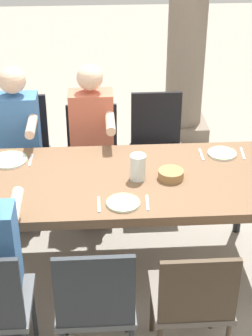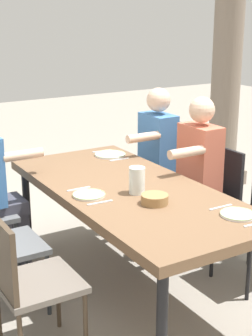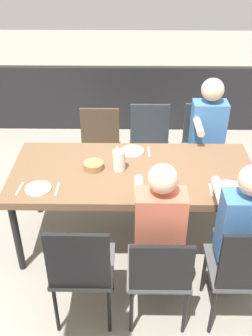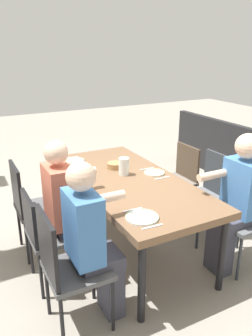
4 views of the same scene
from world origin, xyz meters
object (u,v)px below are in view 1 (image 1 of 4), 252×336
(chair_east_south, at_px, (193,298))
(bread_basket, at_px, (171,174))
(dining_table, at_px, (120,186))
(chair_mid_south, at_px, (95,301))
(plate_0, at_px, (9,160))
(chair_west_north, at_px, (22,147))
(diner_man_white, at_px, (18,144))
(plate_1, at_px, (123,203))
(chair_mid_north, at_px, (92,150))
(diner_woman_green, at_px, (92,142))
(water_pitcher, at_px, (138,168))
(plate_2, at_px, (222,153))
(chair_east_north, at_px, (157,144))

(chair_east_south, relative_size, bread_basket, 5.20)
(dining_table, relative_size, chair_mid_south, 2.23)
(plate_0, bearing_deg, chair_west_north, 89.19)
(diner_man_white, bearing_deg, bread_basket, -33.01)
(chair_mid_south, distance_m, plate_1, 0.66)
(bread_basket, bearing_deg, dining_table, 176.11)
(chair_mid_south, relative_size, chair_east_south, 1.06)
(dining_table, xyz_separation_m, chair_mid_north, (-0.18, 0.89, -0.20))
(chair_mid_south, relative_size, bread_basket, 5.49)
(dining_table, bearing_deg, diner_woman_green, 104.49)
(chair_mid_south, xyz_separation_m, water_pitcher, (0.30, 0.88, 0.32))
(chair_west_north, xyz_separation_m, diner_man_white, (0.00, -0.21, 0.14))
(chair_east_south, xyz_separation_m, water_pitcher, (-0.24, 0.87, 0.33))
(plate_0, distance_m, bread_basket, 1.15)
(chair_west_north, height_order, chair_east_south, chair_west_north)
(diner_man_white, distance_m, water_pitcher, 1.13)
(chair_east_south, bearing_deg, diner_man_white, 125.16)
(plate_0, xyz_separation_m, plate_2, (1.52, 0.00, 0.00))
(chair_mid_north, xyz_separation_m, water_pitcher, (0.30, -0.90, 0.34))
(chair_east_north, distance_m, plate_1, 1.27)
(chair_east_north, distance_m, plate_2, 0.76)
(diner_man_white, relative_size, water_pitcher, 7.30)
(dining_table, distance_m, chair_mid_north, 0.93)
(chair_mid_south, distance_m, diner_man_white, 1.69)
(plate_0, xyz_separation_m, water_pitcher, (0.88, -0.30, 0.07))
(chair_east_south, bearing_deg, chair_mid_south, -179.48)
(chair_mid_north, height_order, plate_0, chair_mid_north)
(dining_table, relative_size, diner_man_white, 1.61)
(diner_man_white, bearing_deg, chair_mid_south, -70.12)
(chair_mid_north, distance_m, diner_man_white, 0.63)
(dining_table, relative_size, bread_basket, 12.24)
(chair_east_south, height_order, plate_1, chair_east_south)
(dining_table, distance_m, chair_west_north, 1.18)
(chair_mid_south, bearing_deg, plate_2, 51.61)
(chair_west_north, xyz_separation_m, plate_1, (0.76, -1.20, 0.22))
(chair_east_north, bearing_deg, chair_east_south, -90.00)
(chair_east_north, height_order, water_pitcher, chair_east_north)
(diner_woman_green, bearing_deg, bread_basket, -53.89)
(dining_table, distance_m, chair_east_north, 0.98)
(chair_mid_north, distance_m, chair_mid_south, 1.78)
(chair_mid_north, height_order, chair_east_south, chair_east_south)
(diner_woman_green, xyz_separation_m, diner_man_white, (-0.57, -0.00, 0.00))
(chair_east_south, height_order, diner_man_white, diner_man_white)
(chair_east_south, xyz_separation_m, diner_man_white, (-1.11, 1.58, 0.18))
(diner_woman_green, bearing_deg, water_pitcher, -66.97)
(chair_mid_north, relative_size, chair_mid_south, 0.93)
(diner_man_white, bearing_deg, water_pitcher, -38.80)
(water_pitcher, bearing_deg, chair_east_south, -74.84)
(chair_mid_south, bearing_deg, dining_table, 78.59)
(chair_mid_north, height_order, chair_east_north, chair_east_north)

